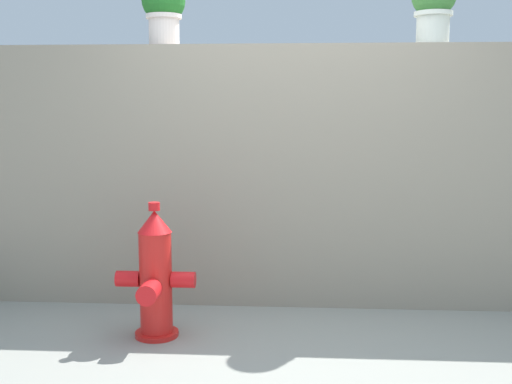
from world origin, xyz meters
TOP-DOWN VIEW (x-y plane):
  - ground_plane at (0.00, 0.00)m, footprint 24.00×24.00m
  - stone_wall at (0.00, 1.10)m, footprint 6.25×0.29m
  - potted_plant_1 at (-0.93, 1.14)m, footprint 0.33×0.33m
  - fire_hydrant at (-0.84, 0.32)m, footprint 0.49×0.40m

SIDE VIEW (x-z plane):
  - ground_plane at x=0.00m, z-range 0.00..0.00m
  - fire_hydrant at x=-0.84m, z-range -0.04..0.81m
  - stone_wall at x=0.00m, z-range 0.00..1.86m
  - potted_plant_1 at x=-0.93m, z-range 1.92..2.39m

